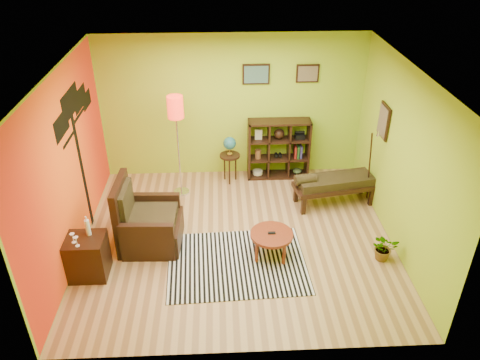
{
  "coord_description": "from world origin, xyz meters",
  "views": [
    {
      "loc": [
        -0.24,
        -6.1,
        4.73
      ],
      "look_at": [
        0.05,
        0.12,
        1.05
      ],
      "focal_mm": 35.0,
      "sensor_mm": 36.0,
      "label": 1
    }
  ],
  "objects_px": {
    "globe_table": "(230,148)",
    "floor_lamp": "(176,116)",
    "side_cabinet": "(88,256)",
    "potted_plant": "(384,250)",
    "cube_shelf": "(279,149)",
    "coffee_table": "(272,236)",
    "bench": "(333,183)",
    "armchair": "(146,225)"
  },
  "relations": [
    {
      "from": "globe_table",
      "to": "bench",
      "type": "relative_size",
      "value": 0.62
    },
    {
      "from": "globe_table",
      "to": "bench",
      "type": "bearing_deg",
      "value": -26.24
    },
    {
      "from": "armchair",
      "to": "floor_lamp",
      "type": "relative_size",
      "value": 0.59
    },
    {
      "from": "globe_table",
      "to": "cube_shelf",
      "type": "relative_size",
      "value": 0.79
    },
    {
      "from": "armchair",
      "to": "floor_lamp",
      "type": "bearing_deg",
      "value": 73.49
    },
    {
      "from": "floor_lamp",
      "to": "cube_shelf",
      "type": "relative_size",
      "value": 1.61
    },
    {
      "from": "side_cabinet",
      "to": "potted_plant",
      "type": "distance_m",
      "value": 4.43
    },
    {
      "from": "bench",
      "to": "cube_shelf",
      "type": "bearing_deg",
      "value": 128.65
    },
    {
      "from": "coffee_table",
      "to": "floor_lamp",
      "type": "bearing_deg",
      "value": 128.49
    },
    {
      "from": "coffee_table",
      "to": "cube_shelf",
      "type": "xyz_separation_m",
      "value": [
        0.4,
        2.44,
        0.25
      ]
    },
    {
      "from": "floor_lamp",
      "to": "bench",
      "type": "distance_m",
      "value": 3.01
    },
    {
      "from": "cube_shelf",
      "to": "side_cabinet",
      "type": "bearing_deg",
      "value": -138.43
    },
    {
      "from": "globe_table",
      "to": "cube_shelf",
      "type": "bearing_deg",
      "value": 9.24
    },
    {
      "from": "cube_shelf",
      "to": "bench",
      "type": "bearing_deg",
      "value": -51.35
    },
    {
      "from": "armchair",
      "to": "side_cabinet",
      "type": "xyz_separation_m",
      "value": [
        -0.76,
        -0.71,
        -0.02
      ]
    },
    {
      "from": "coffee_table",
      "to": "cube_shelf",
      "type": "bearing_deg",
      "value": 80.68
    },
    {
      "from": "coffee_table",
      "to": "bench",
      "type": "xyz_separation_m",
      "value": [
        1.24,
        1.39,
        0.08
      ]
    },
    {
      "from": "floor_lamp",
      "to": "globe_table",
      "type": "distance_m",
      "value": 1.32
    },
    {
      "from": "side_cabinet",
      "to": "cube_shelf",
      "type": "bearing_deg",
      "value": 41.57
    },
    {
      "from": "armchair",
      "to": "side_cabinet",
      "type": "bearing_deg",
      "value": -137.12
    },
    {
      "from": "potted_plant",
      "to": "bench",
      "type": "bearing_deg",
      "value": 106.55
    },
    {
      "from": "armchair",
      "to": "bench",
      "type": "distance_m",
      "value": 3.35
    },
    {
      "from": "globe_table",
      "to": "side_cabinet",
      "type": "bearing_deg",
      "value": -129.43
    },
    {
      "from": "coffee_table",
      "to": "side_cabinet",
      "type": "height_order",
      "value": "side_cabinet"
    },
    {
      "from": "cube_shelf",
      "to": "bench",
      "type": "distance_m",
      "value": 1.36
    },
    {
      "from": "coffee_table",
      "to": "bench",
      "type": "height_order",
      "value": "bench"
    },
    {
      "from": "armchair",
      "to": "globe_table",
      "type": "height_order",
      "value": "armchair"
    },
    {
      "from": "globe_table",
      "to": "cube_shelf",
      "type": "xyz_separation_m",
      "value": [
        0.97,
        0.16,
        -0.12
      ]
    },
    {
      "from": "floor_lamp",
      "to": "potted_plant",
      "type": "relative_size",
      "value": 4.45
    },
    {
      "from": "cube_shelf",
      "to": "potted_plant",
      "type": "relative_size",
      "value": 2.78
    },
    {
      "from": "side_cabinet",
      "to": "floor_lamp",
      "type": "relative_size",
      "value": 0.5
    },
    {
      "from": "armchair",
      "to": "globe_table",
      "type": "xyz_separation_m",
      "value": [
        1.38,
        1.9,
        0.37
      ]
    },
    {
      "from": "armchair",
      "to": "globe_table",
      "type": "relative_size",
      "value": 1.2
    },
    {
      "from": "side_cabinet",
      "to": "bench",
      "type": "distance_m",
      "value": 4.31
    },
    {
      "from": "coffee_table",
      "to": "globe_table",
      "type": "xyz_separation_m",
      "value": [
        -0.57,
        2.29,
        0.37
      ]
    },
    {
      "from": "globe_table",
      "to": "floor_lamp",
      "type": "bearing_deg",
      "value": -157.24
    },
    {
      "from": "potted_plant",
      "to": "floor_lamp",
      "type": "bearing_deg",
      "value": 147.13
    },
    {
      "from": "floor_lamp",
      "to": "globe_table",
      "type": "height_order",
      "value": "floor_lamp"
    },
    {
      "from": "floor_lamp",
      "to": "globe_table",
      "type": "relative_size",
      "value": 2.03
    },
    {
      "from": "floor_lamp",
      "to": "bench",
      "type": "bearing_deg",
      "value": -10.37
    },
    {
      "from": "floor_lamp",
      "to": "bench",
      "type": "height_order",
      "value": "floor_lamp"
    },
    {
      "from": "coffee_table",
      "to": "potted_plant",
      "type": "distance_m",
      "value": 1.73
    }
  ]
}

